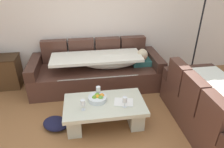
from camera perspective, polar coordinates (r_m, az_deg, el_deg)
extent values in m
plane|color=#915E35|center=(2.95, -2.65, -19.50)|extent=(14.00, 14.00, 0.00)
cube|color=silver|center=(4.22, -6.39, 16.67)|extent=(9.00, 0.10, 2.70)
cube|color=#4C2D23|center=(4.09, -4.25, -0.67)|extent=(2.52, 0.92, 0.42)
cube|color=#4C2D23|center=(4.28, -15.82, 6.17)|extent=(0.51, 0.16, 0.46)
cube|color=#4C2D23|center=(4.25, -8.56, 6.74)|extent=(0.51, 0.16, 0.46)
cube|color=#4C2D23|center=(4.28, -1.26, 7.21)|extent=(0.51, 0.16, 0.46)
cube|color=#4C2D23|center=(4.37, 5.84, 7.55)|extent=(0.51, 0.16, 0.46)
cube|color=#3D241C|center=(4.06, -21.13, 2.02)|extent=(0.18, 0.92, 0.20)
cube|color=#3D241C|center=(4.19, 11.79, 4.22)|extent=(0.18, 0.92, 0.20)
cube|color=#2D6660|center=(4.12, 8.23, 3.41)|extent=(0.36, 0.28, 0.11)
sphere|color=tan|center=(4.02, 8.54, 5.24)|extent=(0.21, 0.21, 0.21)
sphere|color=#CCB793|center=(4.01, 8.57, 5.64)|extent=(0.20, 0.20, 0.20)
ellipsoid|color=silver|center=(3.92, -0.28, 3.76)|extent=(1.10, 0.44, 0.28)
cube|color=silver|center=(3.83, -4.40, 4.73)|extent=(1.70, 0.60, 0.05)
cube|color=silver|center=(3.70, -3.69, -3.63)|extent=(1.44, 0.04, 0.38)
cube|color=#4C2D23|center=(3.42, 26.32, -10.40)|extent=(0.92, 1.80, 0.42)
cube|color=#4C2D23|center=(2.67, 26.91, -10.37)|extent=(0.16, 0.45, 0.46)
cube|color=#4C2D23|center=(2.99, 22.04, -4.93)|extent=(0.16, 0.45, 0.46)
cube|color=#4C2D23|center=(3.34, 18.21, -0.57)|extent=(0.16, 0.45, 0.46)
cube|color=#3D241C|center=(3.83, 20.99, 0.49)|extent=(0.92, 0.18, 0.20)
ellipsoid|color=silver|center=(3.32, 27.58, -4.63)|extent=(0.44, 0.88, 0.28)
cube|color=silver|center=(3.23, 29.03, -3.85)|extent=(0.60, 1.32, 0.05)
cube|color=beige|center=(3.06, -2.13, -8.62)|extent=(1.20, 0.68, 0.06)
cube|color=beige|center=(3.17, -10.54, -11.98)|extent=(0.20, 0.54, 0.32)
cube|color=beige|center=(3.24, 6.17, -10.54)|extent=(0.20, 0.54, 0.32)
cylinder|color=silver|center=(3.08, -4.13, -6.91)|extent=(0.28, 0.28, 0.07)
sphere|color=#649F33|center=(3.10, -4.22, -6.04)|extent=(0.08, 0.08, 0.08)
sphere|color=#629B37|center=(3.04, -3.19, -6.79)|extent=(0.08, 0.08, 0.08)
sphere|color=#5F9429|center=(3.05, -4.96, -6.71)|extent=(0.08, 0.08, 0.08)
sphere|color=orange|center=(3.09, -2.86, -6.13)|extent=(0.08, 0.08, 0.08)
sphere|color=orange|center=(3.06, -4.14, -6.53)|extent=(0.08, 0.08, 0.08)
cylinder|color=silver|center=(2.94, -8.06, -9.87)|extent=(0.06, 0.06, 0.01)
cylinder|color=silver|center=(2.91, -8.11, -9.24)|extent=(0.01, 0.01, 0.07)
cylinder|color=silver|center=(2.86, -8.22, -7.96)|extent=(0.07, 0.07, 0.08)
cylinder|color=silver|center=(2.97, 3.56, -9.14)|extent=(0.06, 0.06, 0.01)
cylinder|color=silver|center=(2.94, 3.59, -8.51)|extent=(0.01, 0.01, 0.07)
cylinder|color=silver|center=(2.90, 3.63, -7.24)|extent=(0.07, 0.07, 0.08)
cylinder|color=silver|center=(3.19, -3.83, -6.11)|extent=(0.06, 0.06, 0.01)
cylinder|color=silver|center=(3.17, -3.85, -5.50)|extent=(0.01, 0.01, 0.07)
cylinder|color=silver|center=(3.13, -3.90, -4.28)|extent=(0.07, 0.07, 0.08)
cube|color=white|center=(3.05, 3.30, -7.92)|extent=(0.32, 0.27, 0.01)
cube|color=#4D311A|center=(4.57, -28.71, 0.31)|extent=(0.70, 0.42, 0.62)
cylinder|color=black|center=(4.86, 21.09, -0.36)|extent=(0.28, 0.28, 0.02)
cylinder|color=black|center=(4.53, 23.07, 9.81)|extent=(0.03, 0.03, 1.80)
ellipsoid|color=#191933|center=(3.29, -15.64, -13.28)|extent=(0.51, 0.49, 0.12)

